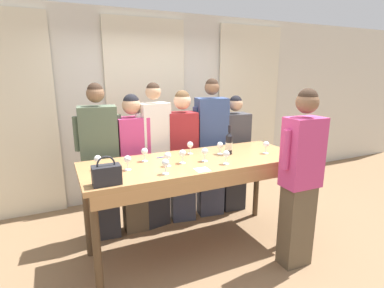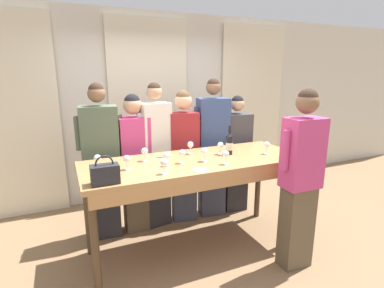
{
  "view_description": "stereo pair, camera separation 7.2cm",
  "coord_description": "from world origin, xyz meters",
  "px_view_note": "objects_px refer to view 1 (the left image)",
  "views": [
    {
      "loc": [
        -1.31,
        -2.71,
        1.94
      ],
      "look_at": [
        0.0,
        0.09,
        1.19
      ],
      "focal_mm": 28.0,
      "sensor_mm": 36.0,
      "label": 1
    },
    {
      "loc": [
        -1.24,
        -2.74,
        1.94
      ],
      "look_at": [
        0.0,
        0.09,
        1.19
      ],
      "focal_mm": 28.0,
      "sensor_mm": 36.0,
      "label": 2
    }
  ],
  "objects_px": {
    "wine_glass_front_mid": "(205,152)",
    "wine_glass_back_right": "(168,156)",
    "wine_glass_center_right": "(127,160)",
    "wine_glass_near_host": "(190,145)",
    "guest_striped_shirt": "(183,154)",
    "wine_glass_front_right": "(220,145)",
    "guest_beige_cap": "(234,153)",
    "handbag": "(107,174)",
    "wine_glass_center_left": "(182,154)",
    "tasting_bar": "(197,170)",
    "wine_bottle": "(229,144)",
    "wine_glass_center_mid": "(145,152)",
    "guest_cream_sweater": "(155,154)",
    "wine_glass_back_left": "(165,163)",
    "wine_glass_front_left": "(266,145)",
    "host_pouring": "(301,177)",
    "guest_olive_jacket": "(101,163)",
    "wine_glass_back_mid": "(226,154)",
    "guest_navy_coat": "(211,148)",
    "guest_pink_top": "(134,162)",
    "wine_glass_by_bottle": "(98,159)"
  },
  "relations": [
    {
      "from": "wine_bottle",
      "to": "wine_glass_near_host",
      "type": "distance_m",
      "value": 0.43
    },
    {
      "from": "tasting_bar",
      "to": "wine_glass_back_left",
      "type": "height_order",
      "value": "wine_glass_back_left"
    },
    {
      "from": "wine_glass_front_mid",
      "to": "wine_glass_back_left",
      "type": "relative_size",
      "value": 1.0
    },
    {
      "from": "wine_glass_front_left",
      "to": "guest_olive_jacket",
      "type": "xyz_separation_m",
      "value": [
        -1.7,
        0.8,
        -0.21
      ]
    },
    {
      "from": "wine_glass_center_right",
      "to": "wine_glass_near_host",
      "type": "height_order",
      "value": "same"
    },
    {
      "from": "wine_glass_back_left",
      "to": "wine_glass_near_host",
      "type": "height_order",
      "value": "same"
    },
    {
      "from": "wine_glass_center_left",
      "to": "guest_navy_coat",
      "type": "xyz_separation_m",
      "value": [
        0.73,
        0.74,
        -0.19
      ]
    },
    {
      "from": "tasting_bar",
      "to": "host_pouring",
      "type": "bearing_deg",
      "value": -38.82
    },
    {
      "from": "guest_beige_cap",
      "to": "handbag",
      "type": "bearing_deg",
      "value": -151.77
    },
    {
      "from": "guest_navy_coat",
      "to": "wine_glass_near_host",
      "type": "bearing_deg",
      "value": -138.64
    },
    {
      "from": "wine_glass_front_mid",
      "to": "guest_cream_sweater",
      "type": "height_order",
      "value": "guest_cream_sweater"
    },
    {
      "from": "handbag",
      "to": "guest_cream_sweater",
      "type": "relative_size",
      "value": 0.13
    },
    {
      "from": "guest_navy_coat",
      "to": "host_pouring",
      "type": "xyz_separation_m",
      "value": [
        0.24,
        -1.37,
        -0.01
      ]
    },
    {
      "from": "wine_bottle",
      "to": "wine_glass_back_left",
      "type": "xyz_separation_m",
      "value": [
        -0.87,
        -0.33,
        -0.02
      ]
    },
    {
      "from": "guest_pink_top",
      "to": "guest_olive_jacket",
      "type": "bearing_deg",
      "value": 180.0
    },
    {
      "from": "wine_glass_back_left",
      "to": "guest_navy_coat",
      "type": "height_order",
      "value": "guest_navy_coat"
    },
    {
      "from": "wine_bottle",
      "to": "host_pouring",
      "type": "bearing_deg",
      "value": -62.31
    },
    {
      "from": "wine_glass_front_mid",
      "to": "guest_beige_cap",
      "type": "bearing_deg",
      "value": 41.89
    },
    {
      "from": "wine_glass_front_right",
      "to": "wine_glass_center_right",
      "type": "height_order",
      "value": "same"
    },
    {
      "from": "wine_glass_front_left",
      "to": "host_pouring",
      "type": "relative_size",
      "value": 0.08
    },
    {
      "from": "wine_glass_front_mid",
      "to": "wine_glass_front_right",
      "type": "xyz_separation_m",
      "value": [
        0.28,
        0.17,
        0.0
      ]
    },
    {
      "from": "wine_glass_center_left",
      "to": "guest_striped_shirt",
      "type": "height_order",
      "value": "guest_striped_shirt"
    },
    {
      "from": "wine_glass_back_left",
      "to": "guest_striped_shirt",
      "type": "xyz_separation_m",
      "value": [
        0.59,
        0.98,
        -0.24
      ]
    },
    {
      "from": "wine_glass_front_left",
      "to": "wine_glass_back_left",
      "type": "height_order",
      "value": "same"
    },
    {
      "from": "wine_glass_front_left",
      "to": "wine_glass_by_bottle",
      "type": "xyz_separation_m",
      "value": [
        -1.8,
        0.2,
        0.0
      ]
    },
    {
      "from": "wine_glass_back_right",
      "to": "guest_beige_cap",
      "type": "height_order",
      "value": "guest_beige_cap"
    },
    {
      "from": "wine_glass_front_left",
      "to": "wine_glass_back_right",
      "type": "relative_size",
      "value": 1.0
    },
    {
      "from": "tasting_bar",
      "to": "handbag",
      "type": "xyz_separation_m",
      "value": [
        -0.96,
        -0.3,
        0.19
      ]
    },
    {
      "from": "wine_glass_front_right",
      "to": "guest_pink_top",
      "type": "height_order",
      "value": "guest_pink_top"
    },
    {
      "from": "wine_glass_center_left",
      "to": "guest_cream_sweater",
      "type": "xyz_separation_m",
      "value": [
        -0.05,
        0.74,
        -0.19
      ]
    },
    {
      "from": "wine_glass_front_right",
      "to": "wine_bottle",
      "type": "bearing_deg",
      "value": -25.49
    },
    {
      "from": "guest_striped_shirt",
      "to": "wine_glass_back_mid",
      "type": "bearing_deg",
      "value": -86.2
    },
    {
      "from": "guest_striped_shirt",
      "to": "wine_glass_center_right",
      "type": "bearing_deg",
      "value": -140.32
    },
    {
      "from": "wine_glass_center_left",
      "to": "wine_glass_center_right",
      "type": "xyz_separation_m",
      "value": [
        -0.55,
        0.02,
        0.0
      ]
    },
    {
      "from": "wine_glass_front_right",
      "to": "guest_striped_shirt",
      "type": "bearing_deg",
      "value": 107.76
    },
    {
      "from": "wine_glass_center_left",
      "to": "wine_glass_center_mid",
      "type": "height_order",
      "value": "same"
    },
    {
      "from": "guest_cream_sweater",
      "to": "guest_striped_shirt",
      "type": "distance_m",
      "value": 0.37
    },
    {
      "from": "wine_glass_center_left",
      "to": "guest_beige_cap",
      "type": "xyz_separation_m",
      "value": [
        1.1,
        0.74,
        -0.31
      ]
    },
    {
      "from": "wine_glass_near_host",
      "to": "wine_glass_back_right",
      "type": "bearing_deg",
      "value": -140.58
    },
    {
      "from": "wine_glass_near_host",
      "to": "guest_beige_cap",
      "type": "height_order",
      "value": "guest_beige_cap"
    },
    {
      "from": "handbag",
      "to": "guest_striped_shirt",
      "type": "relative_size",
      "value": 0.14
    },
    {
      "from": "wine_glass_back_left",
      "to": "guest_olive_jacket",
      "type": "xyz_separation_m",
      "value": [
        -0.43,
        0.98,
        -0.21
      ]
    },
    {
      "from": "wine_glass_front_mid",
      "to": "wine_glass_back_right",
      "type": "distance_m",
      "value": 0.4
    },
    {
      "from": "wine_glass_front_mid",
      "to": "wine_glass_near_host",
      "type": "bearing_deg",
      "value": 93.14
    },
    {
      "from": "wine_glass_front_mid",
      "to": "wine_glass_center_right",
      "type": "relative_size",
      "value": 1.0
    },
    {
      "from": "tasting_bar",
      "to": "wine_glass_by_bottle",
      "type": "xyz_separation_m",
      "value": [
        -0.97,
        0.12,
        0.21
      ]
    },
    {
      "from": "wine_glass_center_left",
      "to": "tasting_bar",
      "type": "bearing_deg",
      "value": 9.08
    },
    {
      "from": "wine_glass_center_left",
      "to": "wine_glass_center_mid",
      "type": "bearing_deg",
      "value": 145.26
    },
    {
      "from": "wine_glass_back_left",
      "to": "guest_beige_cap",
      "type": "distance_m",
      "value": 1.71
    },
    {
      "from": "wine_glass_back_right",
      "to": "host_pouring",
      "type": "bearing_deg",
      "value": -27.36
    }
  ]
}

